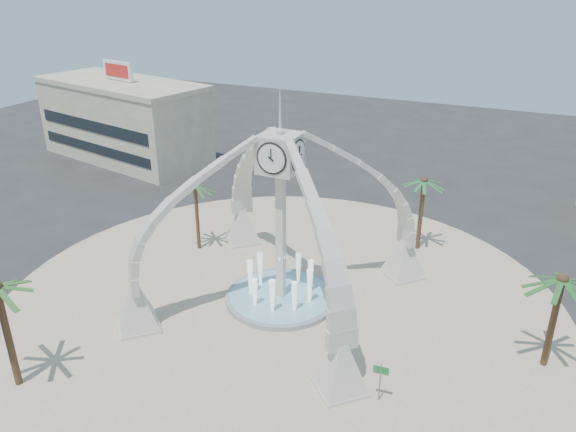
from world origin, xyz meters
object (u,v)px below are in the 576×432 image
at_px(palm_west, 195,187).
at_px(street_sign, 381,375).
at_px(fountain, 281,297).
at_px(clock_tower, 281,218).
at_px(palm_east, 562,280).
at_px(palm_north, 424,181).

distance_m(palm_west, street_sign, 22.63).
xyz_separation_m(fountain, street_sign, (9.33, -7.00, 1.49)).
relative_size(clock_tower, palm_east, 2.66).
bearing_deg(palm_west, palm_north, 24.95).
height_order(palm_east, palm_west, palm_east).
relative_size(fountain, palm_north, 1.15).
xyz_separation_m(palm_west, street_sign, (19.17, -11.38, -3.89)).
bearing_deg(palm_west, palm_east, -8.81).
bearing_deg(clock_tower, street_sign, -36.89).
height_order(clock_tower, palm_east, clock_tower).
bearing_deg(street_sign, palm_west, 144.08).
bearing_deg(street_sign, clock_tower, 137.88).
height_order(palm_west, street_sign, palm_west).
height_order(palm_north, street_sign, palm_north).
bearing_deg(palm_north, fountain, -119.89).
relative_size(palm_west, street_sign, 2.57).
distance_m(fountain, palm_north, 15.25).
height_order(palm_west, palm_north, palm_north).
distance_m(clock_tower, palm_east, 17.47).
bearing_deg(street_sign, palm_east, 36.11).
bearing_deg(palm_east, palm_west, 171.19).
bearing_deg(clock_tower, palm_west, 156.02).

